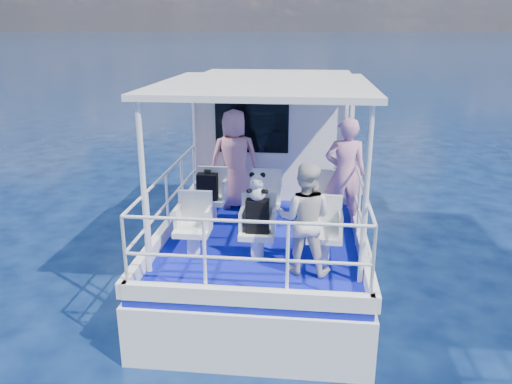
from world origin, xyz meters
TOP-DOWN VIEW (x-y plane):
  - ground at (0.00, 0.00)m, footprint 2000.00×2000.00m
  - hull at (0.00, 1.00)m, footprint 3.00×7.00m
  - deck at (0.00, 1.00)m, footprint 2.90×6.90m
  - cabin at (0.00, 2.30)m, footprint 2.85×2.00m
  - canopy at (0.00, -0.20)m, footprint 3.00×3.20m
  - canopy_posts at (0.00, -0.25)m, footprint 2.77×2.97m
  - railings at (0.00, -0.58)m, footprint 2.84×3.59m
  - seat_port_fwd at (-0.90, 0.20)m, footprint 0.48×0.46m
  - seat_center_fwd at (0.00, 0.20)m, footprint 0.48×0.46m
  - seat_stbd_fwd at (0.90, 0.20)m, footprint 0.48×0.46m
  - seat_port_aft at (-0.90, -1.10)m, footprint 0.48×0.46m
  - seat_center_aft at (0.00, -1.10)m, footprint 0.48×0.46m
  - seat_stbd_aft at (0.90, -1.10)m, footprint 0.48×0.46m
  - passenger_port_fwd at (-0.61, 0.89)m, footprint 0.73×0.59m
  - passenger_stbd_fwd at (1.23, 0.13)m, footprint 0.66×0.46m
  - passenger_stbd_aft at (0.64, -1.48)m, footprint 0.78×0.64m
  - backpack_port at (-0.94, 0.13)m, footprint 0.32×0.18m
  - backpack_center at (0.01, -1.16)m, footprint 0.31×0.17m
  - compact_camera at (-0.93, 0.14)m, footprint 0.11×0.06m
  - panda at (0.01, -1.16)m, footprint 0.24×0.20m

SIDE VIEW (x-z plane):
  - ground at x=0.00m, z-range 0.00..0.00m
  - hull at x=0.00m, z-range -0.80..0.80m
  - deck at x=0.00m, z-range 0.80..0.90m
  - seat_port_fwd at x=-0.90m, z-range 0.90..1.28m
  - seat_center_fwd at x=0.00m, z-range 0.90..1.28m
  - seat_stbd_fwd at x=0.90m, z-range 0.90..1.28m
  - seat_port_aft at x=-0.90m, z-range 0.90..1.28m
  - seat_center_aft at x=0.00m, z-range 0.90..1.28m
  - seat_stbd_aft at x=0.90m, z-range 0.90..1.28m
  - railings at x=0.00m, z-range 0.90..1.90m
  - backpack_port at x=-0.94m, z-range 1.28..1.71m
  - backpack_center at x=0.01m, z-range 1.28..1.74m
  - passenger_stbd_aft at x=0.64m, z-range 0.90..2.35m
  - compact_camera at x=-0.93m, z-range 1.71..1.77m
  - passenger_port_fwd at x=-0.61m, z-range 0.90..2.62m
  - passenger_stbd_fwd at x=1.23m, z-range 0.90..2.65m
  - panda at x=0.01m, z-range 1.74..2.12m
  - cabin at x=0.00m, z-range 0.90..3.10m
  - canopy_posts at x=0.00m, z-range 0.90..3.10m
  - canopy at x=0.00m, z-range 3.10..3.18m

